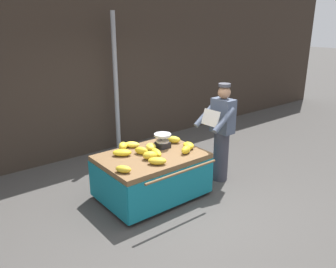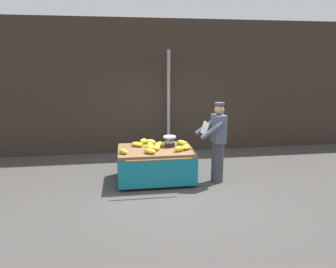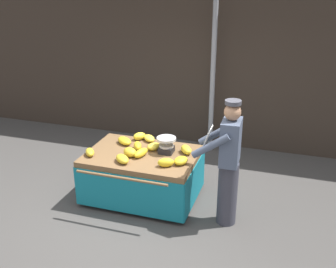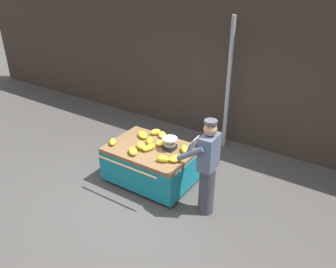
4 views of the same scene
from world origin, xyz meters
name	(u,v)px [view 2 (image 2 of 4)]	position (x,y,z in m)	size (l,w,h in m)	color
ground_plane	(171,188)	(0.00, 0.00, 0.00)	(60.00, 60.00, 0.00)	#423F3D
back_wall	(155,87)	(0.00, 2.89, 1.85)	(16.00, 0.24, 3.69)	#332821
street_pole	(169,103)	(0.31, 2.47, 1.43)	(0.09, 0.09, 2.86)	gray
banana_cart	(156,157)	(-0.27, 0.47, 0.52)	(1.61, 1.33, 0.72)	brown
weighing_scale	(170,141)	(0.06, 0.60, 0.83)	(0.28, 0.28, 0.23)	black
banana_bunch_0	(179,149)	(0.19, 0.17, 0.78)	(0.12, 0.22, 0.12)	gold
banana_bunch_1	(150,151)	(-0.42, 0.11, 0.77)	(0.15, 0.27, 0.11)	gold
banana_bunch_2	(150,148)	(-0.39, 0.33, 0.78)	(0.16, 0.22, 0.13)	gold
banana_bunch_3	(137,144)	(-0.65, 0.71, 0.77)	(0.16, 0.29, 0.10)	gold
banana_bunch_4	(181,143)	(0.33, 0.67, 0.78)	(0.13, 0.24, 0.12)	yellow
banana_bunch_5	(160,144)	(-0.15, 0.64, 0.77)	(0.16, 0.21, 0.10)	yellow
banana_bunch_6	(143,141)	(-0.49, 0.93, 0.77)	(0.13, 0.20, 0.12)	yellow
banana_bunch_7	(186,147)	(0.36, 0.31, 0.77)	(0.17, 0.22, 0.10)	gold
banana_bunch_8	(150,145)	(-0.38, 0.58, 0.77)	(0.11, 0.23, 0.12)	gold
banana_bunch_9	(123,151)	(-0.95, 0.18, 0.77)	(0.12, 0.23, 0.10)	gold
banana_bunch_10	(157,147)	(-0.24, 0.37, 0.77)	(0.12, 0.28, 0.11)	gold
banana_bunch_11	(151,141)	(-0.33, 0.93, 0.76)	(0.14, 0.25, 0.09)	yellow
vendor_person	(217,142)	(1.02, 0.21, 0.87)	(0.59, 0.52, 1.71)	#383842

